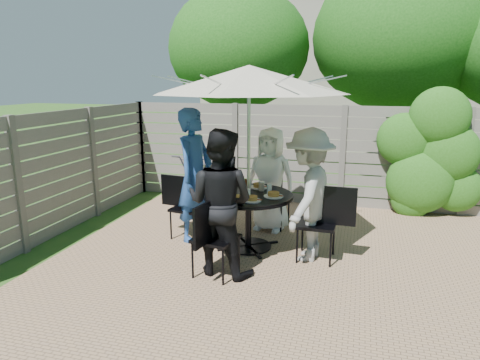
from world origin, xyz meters
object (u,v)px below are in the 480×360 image
(chair_back, at_px, (273,209))
(person_back, at_px, (270,180))
(chair_left, at_px, (188,220))
(plate_extra, at_px, (252,199))
(person_front, at_px, (220,203))
(chair_front, at_px, (215,254))
(syrup_jug, at_px, (246,187))
(person_right, at_px, (309,195))
(plate_back, at_px, (259,186))
(patio_table, at_px, (248,211))
(bicycle, at_px, (201,177))
(coffee_cup, at_px, (261,187))
(person_left, at_px, (195,176))
(umbrella, at_px, (249,80))
(plate_front, at_px, (237,199))
(chair_right, at_px, (317,238))
(plate_left, at_px, (225,189))
(glass_back, at_px, (249,184))
(plate_right, at_px, (274,195))
(glass_front, at_px, (248,194))
(glass_right, at_px, (269,189))

(chair_back, height_order, person_back, person_back)
(chair_left, distance_m, plate_extra, 1.30)
(person_front, bearing_deg, chair_front, 89.82)
(person_front, distance_m, syrup_jug, 0.88)
(person_right, xyz_separation_m, plate_back, (-0.76, 0.49, -0.05))
(patio_table, bearing_deg, syrup_jug, 131.22)
(bicycle, bearing_deg, coffee_cup, -43.45)
(person_left, xyz_separation_m, plate_back, (0.88, 0.23, -0.15))
(umbrella, distance_m, coffee_cup, 1.46)
(plate_front, bearing_deg, chair_left, 150.60)
(coffee_cup, relative_size, bicycle, 0.07)
(coffee_cup, bearing_deg, chair_right, -23.08)
(person_left, relative_size, plate_extra, 7.96)
(plate_left, height_order, bicycle, bicycle)
(person_left, bearing_deg, syrup_jug, -86.28)
(chair_back, xyz_separation_m, person_right, (0.67, -1.08, 0.56))
(person_right, relative_size, plate_left, 6.59)
(chair_left, bearing_deg, plate_extra, -16.27)
(person_front, bearing_deg, person_back, -90.00)
(chair_left, distance_m, plate_left, 0.80)
(patio_table, xyz_separation_m, chair_right, (0.96, -0.15, -0.25))
(person_back, bearing_deg, bicycle, 152.80)
(person_back, bearing_deg, glass_back, -100.42)
(patio_table, relative_size, bicycle, 0.74)
(plate_right, relative_size, syrup_jug, 1.62)
(chair_left, xyz_separation_m, chair_right, (1.91, -0.30, 0.02))
(glass_front, distance_m, bicycle, 2.73)
(chair_front, bearing_deg, person_left, 42.15)
(glass_back, height_order, glass_right, same)
(chair_front, distance_m, person_front, 0.60)
(person_front, distance_m, plate_extra, 0.56)
(syrup_jug, bearing_deg, glass_front, -70.94)
(glass_right, bearing_deg, chair_right, -17.24)
(plate_right, relative_size, glass_right, 1.86)
(chair_back, xyz_separation_m, chair_left, (-1.10, -0.80, -0.02))
(patio_table, bearing_deg, plate_back, 81.03)
(person_left, xyz_separation_m, chair_front, (0.67, -1.08, -0.66))
(chair_back, bearing_deg, person_left, -42.84)
(chair_front, relative_size, person_front, 0.55)
(plate_extra, bearing_deg, plate_front, -170.54)
(plate_right, xyz_separation_m, bicycle, (-1.80, 2.03, -0.32))
(person_back, xyz_separation_m, glass_front, (-0.07, -1.09, 0.06))
(plate_back, xyz_separation_m, syrup_jug, (-0.11, -0.30, 0.06))
(chair_right, xyz_separation_m, glass_front, (-0.89, -0.12, 0.55))
(chair_right, xyz_separation_m, syrup_jug, (-1.01, 0.21, 0.56))
(glass_back, height_order, bicycle, bicycle)
(person_front, bearing_deg, plate_back, -90.00)
(chair_right, xyz_separation_m, glass_right, (-0.68, 0.21, 0.55))
(chair_front, xyz_separation_m, glass_front, (0.21, 0.68, 0.56))
(glass_back, bearing_deg, person_back, 70.61)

